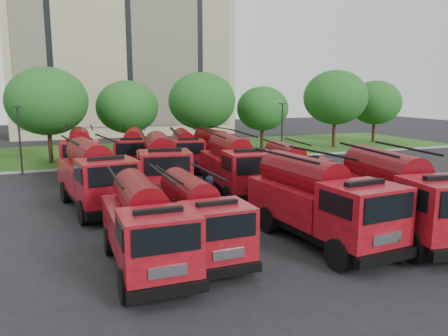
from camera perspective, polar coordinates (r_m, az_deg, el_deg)
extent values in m
plane|color=black|center=(20.76, 0.62, -7.48)|extent=(140.00, 140.00, 0.00)
cube|color=#295416|center=(45.43, -11.42, 2.07)|extent=(70.00, 16.00, 0.12)
cube|color=gray|center=(37.55, -9.38, 0.48)|extent=(70.00, 0.30, 0.14)
cube|color=tan|center=(67.34, -13.27, 15.19)|extent=(30.00, 14.00, 25.00)
cube|color=black|center=(60.35, -12.33, 15.84)|extent=(28.00, 0.15, 22.00)
cylinder|color=#382314|center=(40.23, -21.73, 2.45)|extent=(0.36, 0.36, 2.80)
ellipsoid|color=#144817|center=(39.94, -22.10, 8.09)|extent=(6.72, 6.72, 5.71)
cylinder|color=#382314|center=(43.17, -12.35, 3.18)|extent=(0.36, 0.36, 2.45)
ellipsoid|color=#144817|center=(42.90, -12.52, 7.78)|extent=(5.88, 5.88, 5.00)
cylinder|color=#382314|center=(43.28, -2.84, 3.61)|extent=(0.36, 0.36, 2.73)
ellipsoid|color=#144817|center=(43.01, -2.88, 8.73)|extent=(6.55, 6.55, 5.57)
cylinder|color=#382314|center=(46.82, 4.98, 3.80)|extent=(0.36, 0.36, 2.27)
ellipsoid|color=#144817|center=(46.58, 5.04, 7.74)|extent=(5.46, 5.46, 4.64)
cylinder|color=#382314|center=(49.53, 14.14, 4.22)|extent=(0.36, 0.36, 2.87)
ellipsoid|color=#144817|center=(49.30, 14.34, 8.92)|extent=(6.89, 6.89, 5.85)
cylinder|color=#382314|center=(55.36, 18.93, 4.40)|extent=(0.36, 0.36, 2.52)
ellipsoid|color=#144817|center=(55.15, 19.14, 8.08)|extent=(6.05, 6.05, 5.14)
cylinder|color=black|center=(35.93, -25.11, 3.14)|extent=(0.14, 0.14, 5.00)
cube|color=black|center=(35.75, -25.42, 7.20)|extent=(0.60, 0.25, 0.12)
cylinder|color=black|center=(40.65, 7.59, 4.72)|extent=(0.14, 0.14, 5.00)
cube|color=black|center=(40.49, 7.67, 8.31)|extent=(0.60, 0.25, 0.12)
cube|color=black|center=(16.18, -10.16, -10.53)|extent=(2.20, 6.68, 0.29)
cube|color=black|center=(13.14, -7.27, -15.71)|extent=(2.38, 0.24, 0.33)
cube|color=maroon|center=(13.70, -8.48, -9.57)|extent=(2.34, 2.10, 1.86)
cube|color=black|center=(12.57, -7.46, -9.29)|extent=(2.00, 0.05, 0.81)
cube|color=maroon|center=(16.91, -10.92, -6.90)|extent=(2.34, 4.39, 1.24)
cylinder|color=#5A040A|center=(16.65, -11.03, -3.56)|extent=(1.44, 4.01, 1.43)
cylinder|color=black|center=(13.80, -12.77, -14.81)|extent=(0.34, 1.05, 1.05)
cylinder|color=black|center=(14.22, -3.73, -13.79)|extent=(0.34, 1.05, 1.05)
cylinder|color=black|center=(17.67, -14.75, -9.23)|extent=(0.34, 1.05, 1.05)
cylinder|color=black|center=(18.00, -7.72, -8.62)|extent=(0.34, 1.05, 1.05)
cube|color=black|center=(17.20, -3.57, -9.22)|extent=(2.25, 6.39, 0.27)
cube|color=black|center=(14.42, 0.66, -13.33)|extent=(2.27, 0.29, 0.32)
cube|color=maroon|center=(14.94, -0.90, -8.11)|extent=(2.27, 2.05, 1.77)
cube|color=black|center=(13.92, 0.63, -7.73)|extent=(1.90, 0.10, 0.77)
cube|color=maroon|center=(17.88, -4.63, -6.03)|extent=(2.33, 4.22, 1.18)
cylinder|color=#5A040A|center=(17.64, -4.67, -3.03)|extent=(1.46, 3.84, 1.36)
cylinder|color=black|center=(14.85, -4.47, -12.84)|extent=(0.34, 1.00, 1.00)
cylinder|color=black|center=(15.55, 3.01, -11.72)|extent=(0.34, 1.00, 1.00)
cylinder|color=black|center=(18.44, -8.32, -8.26)|extent=(0.34, 1.00, 1.00)
cylinder|color=black|center=(19.02, -2.17, -7.58)|extent=(0.34, 1.00, 1.00)
cube|color=black|center=(18.85, 12.09, -7.34)|extent=(3.14, 7.68, 0.32)
cube|color=black|center=(16.24, 20.49, -10.87)|extent=(2.68, 0.51, 0.37)
cube|color=maroon|center=(16.67, 17.70, -5.62)|extent=(2.83, 2.58, 2.08)
cube|color=black|center=(15.74, 20.80, -4.91)|extent=(2.24, 0.26, 0.91)
cube|color=maroon|center=(19.52, 10.05, -4.06)|extent=(3.06, 5.14, 1.39)
cylinder|color=#5A040A|center=(19.28, 10.16, -0.78)|extent=(2.01, 4.62, 1.60)
cylinder|color=black|center=(16.13, 14.76, -10.90)|extent=(0.48, 1.21, 1.18)
cylinder|color=black|center=(17.76, 20.86, -9.26)|extent=(0.48, 1.21, 1.18)
cylinder|color=black|center=(19.71, 5.77, -6.72)|extent=(0.48, 1.21, 1.18)
cylinder|color=black|center=(21.06, 11.49, -5.76)|extent=(0.48, 1.21, 1.18)
cube|color=black|center=(20.61, 21.75, -6.28)|extent=(3.59, 8.00, 0.33)
cube|color=maroon|center=(18.26, 26.69, -4.67)|extent=(3.01, 2.78, 2.15)
cube|color=maroon|center=(21.36, 20.08, -3.16)|extent=(3.38, 5.40, 1.43)
cylinder|color=#5A040A|center=(21.14, 20.27, -0.06)|extent=(2.28, 4.82, 1.65)
cylinder|color=black|center=(17.71, 23.57, -9.44)|extent=(0.55, 1.26, 1.21)
cylinder|color=black|center=(21.60, 15.97, -5.50)|extent=(0.55, 1.26, 1.21)
cylinder|color=black|center=(22.91, 21.57, -4.94)|extent=(0.55, 1.26, 1.21)
cube|color=black|center=(24.63, -16.41, -3.37)|extent=(3.61, 7.89, 0.33)
cube|color=black|center=(21.01, -13.99, -5.72)|extent=(2.72, 0.68, 0.38)
cube|color=maroon|center=(21.89, -15.01, -1.69)|extent=(2.99, 2.76, 2.12)
cube|color=black|center=(20.64, -14.22, -0.98)|extent=(2.26, 0.40, 0.92)
cube|color=maroon|center=(25.59, -17.12, -0.92)|extent=(3.38, 5.34, 1.41)
cylinder|color=#5A040A|center=(25.40, -17.25, 1.64)|extent=(2.29, 4.75, 1.63)
cylinder|color=black|center=(21.73, -17.90, -5.54)|extent=(0.55, 1.24, 1.19)
cylinder|color=black|center=(22.32, -11.60, -4.83)|extent=(0.55, 1.24, 1.19)
cylinder|color=black|center=(26.30, -20.02, -2.97)|extent=(0.55, 1.24, 1.19)
cylinder|color=black|center=(26.79, -14.75, -2.45)|extent=(0.55, 1.24, 1.19)
cube|color=black|center=(26.59, -8.15, -2.04)|extent=(3.58, 8.03, 0.33)
cube|color=black|center=(22.79, -7.29, -4.22)|extent=(2.78, 0.65, 0.39)
cube|color=maroon|center=(23.75, -7.67, -0.42)|extent=(3.02, 2.78, 2.16)
cube|color=black|center=(22.44, -7.40, 0.26)|extent=(2.31, 0.37, 0.94)
cube|color=maroon|center=(27.61, -8.41, 0.28)|extent=(3.38, 5.42, 1.44)
cylinder|color=#5A040A|center=(27.44, -8.48, 2.71)|extent=(2.28, 4.84, 1.66)
cylinder|color=black|center=(23.74, -10.61, -3.87)|extent=(0.55, 1.26, 1.22)
cylinder|color=black|center=(23.96, -4.50, -3.59)|extent=(0.55, 1.26, 1.22)
cylinder|color=black|center=(28.49, -11.04, -1.53)|extent=(0.55, 1.26, 1.22)
cylinder|color=black|center=(28.68, -5.95, -1.32)|extent=(0.55, 1.26, 1.22)
cube|color=black|center=(26.71, 1.44, -1.93)|extent=(3.03, 7.70, 0.32)
cube|color=black|center=(23.21, 4.34, -3.95)|extent=(2.70, 0.47, 0.38)
cube|color=maroon|center=(24.08, 3.34, -0.34)|extent=(2.81, 2.56, 2.10)
cube|color=black|center=(22.88, 4.37, 0.32)|extent=(2.26, 0.22, 0.91)
cube|color=maroon|center=(27.65, 0.70, 0.31)|extent=(3.00, 5.13, 1.40)
cylinder|color=#5A040A|center=(27.48, 0.71, 2.66)|extent=(1.95, 4.63, 1.61)
cylinder|color=black|center=(23.77, 0.67, -3.71)|extent=(0.46, 1.21, 1.18)
cylinder|color=black|center=(24.59, 6.20, -3.30)|extent=(0.46, 1.21, 1.18)
cylinder|color=black|center=(28.22, -2.16, -1.50)|extent=(0.46, 1.21, 1.18)
cylinder|color=black|center=(28.91, 2.60, -1.22)|extent=(0.46, 1.21, 1.18)
cube|color=black|center=(27.14, 8.62, -2.07)|extent=(2.86, 6.65, 0.28)
cube|color=black|center=(24.24, 11.58, -3.74)|extent=(2.31, 0.50, 0.32)
cube|color=maroon|center=(24.95, 10.63, -0.77)|extent=(2.48, 2.28, 1.80)
cube|color=black|center=(23.96, 11.68, -0.25)|extent=(1.93, 0.27, 0.78)
cube|color=maroon|center=(27.91, 7.87, -0.17)|extent=(2.74, 4.47, 1.20)
cylinder|color=#5A040A|center=(27.76, 7.92, 1.82)|extent=(1.83, 4.00, 1.38)
cylinder|color=black|center=(24.61, 8.47, -3.55)|extent=(0.44, 1.04, 1.01)
cylinder|color=black|center=(25.48, 12.89, -3.23)|extent=(0.44, 1.04, 1.01)
cylinder|color=black|center=(28.29, 5.35, -1.68)|extent=(0.44, 1.04, 1.01)
cylinder|color=black|center=(29.06, 9.30, -1.46)|extent=(0.44, 1.04, 1.01)
cube|color=black|center=(34.29, -18.17, 0.22)|extent=(2.69, 7.38, 0.31)
cube|color=black|center=(30.66, -18.11, -1.00)|extent=(2.61, 0.37, 0.36)
cube|color=maroon|center=(31.64, -18.25, 1.57)|extent=(2.64, 2.39, 2.03)
cube|color=black|center=(30.42, -18.28, 2.14)|extent=(2.19, 0.14, 0.89)
cube|color=maroon|center=(35.30, -18.26, 1.86)|extent=(2.75, 4.89, 1.35)
cylinder|color=#5A040A|center=(35.16, -18.36, 3.64)|extent=(1.74, 4.43, 1.56)
cylinder|color=black|center=(31.66, -20.28, -0.88)|extent=(0.41, 1.16, 1.15)
cylinder|color=black|center=(31.66, -15.96, -0.64)|extent=(0.41, 1.16, 1.15)
cylinder|color=black|center=(36.18, -20.08, 0.44)|extent=(0.41, 1.16, 1.15)
cylinder|color=black|center=(36.17, -16.29, 0.65)|extent=(0.41, 1.16, 1.15)
cube|color=black|center=(34.83, -11.70, 0.62)|extent=(3.57, 7.28, 0.30)
cube|color=black|center=(31.35, -11.89, -0.52)|extent=(2.49, 0.72, 0.35)
cube|color=maroon|center=(32.30, -11.89, 1.89)|extent=(2.81, 2.61, 1.94)
cube|color=black|center=(31.13, -11.99, 2.41)|extent=(2.06, 0.45, 0.85)
cube|color=maroon|center=(35.79, -11.69, 2.16)|extent=(3.26, 4.96, 1.29)
cylinder|color=#5A040A|center=(35.66, -11.75, 3.85)|extent=(2.26, 4.39, 1.49)
cylinder|color=black|center=(32.36, -13.85, -0.36)|extent=(0.55, 1.14, 1.10)
cylinder|color=black|center=(32.27, -9.80, -0.24)|extent=(0.55, 1.14, 1.10)
cylinder|color=black|center=(36.67, -13.40, 0.87)|extent=(0.55, 1.14, 1.10)
cylinder|color=black|center=(36.59, -9.82, 0.98)|extent=(0.55, 1.14, 1.10)
cube|color=black|center=(35.26, -5.10, 0.85)|extent=(3.19, 6.90, 0.28)
cube|color=black|center=(31.97, -4.40, -0.18)|extent=(2.38, 0.61, 0.33)
cube|color=maroon|center=(32.86, -4.67, 2.06)|extent=(2.62, 2.42, 1.85)
cube|color=black|center=(31.76, -4.44, 2.56)|extent=(1.97, 0.36, 0.81)
cube|color=maroon|center=(36.17, -5.31, 2.30)|extent=(2.98, 4.67, 1.23)
cylinder|color=#5A040A|center=(36.04, -5.34, 3.89)|extent=(2.03, 4.16, 1.42)
cylinder|color=black|center=(32.75, -6.49, -0.06)|extent=(0.49, 1.08, 1.04)
cylinder|color=black|center=(33.01, -2.72, 0.08)|extent=(0.49, 1.08, 1.04)
cylinder|color=black|center=(36.84, -7.09, 1.07)|extent=(0.49, 1.08, 1.04)
cylinder|color=black|center=(37.08, -3.74, 1.18)|extent=(0.49, 1.08, 1.04)
cube|color=black|center=(36.38, -0.91, 1.16)|extent=(3.06, 6.74, 0.28)
cube|color=black|center=(33.56, 1.76, 0.32)|extent=(2.33, 0.57, 0.33)
cube|color=maroon|center=(34.30, 0.85, 2.38)|extent=(2.55, 2.35, 1.81)
cube|color=black|center=(33.36, 1.75, 2.88)|extent=(1.94, 0.33, 0.79)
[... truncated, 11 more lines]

